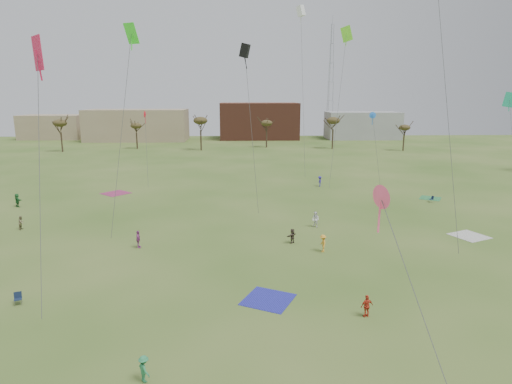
{
  "coord_description": "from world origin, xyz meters",
  "views": [
    {
      "loc": [
        -1.46,
        -27.81,
        14.49
      ],
      "look_at": [
        0.0,
        12.0,
        5.5
      ],
      "focal_mm": 30.15,
      "sensor_mm": 36.0,
      "label": 1
    }
  ],
  "objects_px": {
    "camp_chair_right": "(431,200)",
    "camp_chair_left": "(18,301)",
    "spectator_fore_a": "(367,306)",
    "radio_tower": "(330,81)",
    "flyer_near_center": "(144,369)"
  },
  "relations": [
    {
      "from": "flyer_near_center",
      "to": "camp_chair_left",
      "type": "distance_m",
      "value": 13.91
    },
    {
      "from": "radio_tower",
      "to": "camp_chair_right",
      "type": "bearing_deg",
      "value": -93.03
    },
    {
      "from": "flyer_near_center",
      "to": "camp_chair_right",
      "type": "distance_m",
      "value": 48.65
    },
    {
      "from": "camp_chair_right",
      "to": "camp_chair_left",
      "type": "bearing_deg",
      "value": -63.23
    },
    {
      "from": "spectator_fore_a",
      "to": "radio_tower",
      "type": "relative_size",
      "value": 0.04
    },
    {
      "from": "camp_chair_left",
      "to": "radio_tower",
      "type": "bearing_deg",
      "value": 45.74
    },
    {
      "from": "flyer_near_center",
      "to": "radio_tower",
      "type": "distance_m",
      "value": 139.21
    },
    {
      "from": "camp_chair_left",
      "to": "camp_chair_right",
      "type": "distance_m",
      "value": 50.83
    },
    {
      "from": "camp_chair_right",
      "to": "flyer_near_center",
      "type": "bearing_deg",
      "value": -47.37
    },
    {
      "from": "camp_chair_right",
      "to": "radio_tower",
      "type": "height_order",
      "value": "radio_tower"
    },
    {
      "from": "flyer_near_center",
      "to": "camp_chair_left",
      "type": "relative_size",
      "value": 1.68
    },
    {
      "from": "camp_chair_right",
      "to": "radio_tower",
      "type": "distance_m",
      "value": 97.91
    },
    {
      "from": "flyer_near_center",
      "to": "spectator_fore_a",
      "type": "xyz_separation_m",
      "value": [
        13.4,
        6.18,
        0.05
      ]
    },
    {
      "from": "flyer_near_center",
      "to": "radio_tower",
      "type": "relative_size",
      "value": 0.04
    },
    {
      "from": "flyer_near_center",
      "to": "camp_chair_right",
      "type": "xyz_separation_m",
      "value": [
        31.43,
        37.13,
        -0.47
      ]
    }
  ]
}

